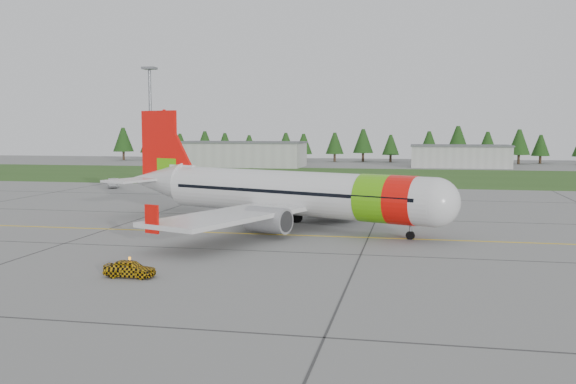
# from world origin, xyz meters

# --- Properties ---
(ground) EXTENTS (320.00, 320.00, 0.00)m
(ground) POSITION_xyz_m (0.00, 0.00, 0.00)
(ground) COLOR gray
(ground) RESTS_ON ground
(aircraft) EXTENTS (36.80, 34.96, 11.67)m
(aircraft) POSITION_xyz_m (1.57, 12.68, 3.37)
(aircraft) COLOR silver
(aircraft) RESTS_ON ground
(follow_me_car) EXTENTS (1.16, 1.37, 3.40)m
(follow_me_car) POSITION_xyz_m (-4.18, -10.38, 1.70)
(follow_me_car) COLOR #EEB10D
(follow_me_car) RESTS_ON ground
(service_van) EXTENTS (2.02, 1.98, 4.49)m
(service_van) POSITION_xyz_m (-34.78, 48.77, 2.24)
(service_van) COLOR white
(service_van) RESTS_ON ground
(grass_strip) EXTENTS (320.00, 50.00, 0.03)m
(grass_strip) POSITION_xyz_m (0.00, 82.00, 0.01)
(grass_strip) COLOR #30561E
(grass_strip) RESTS_ON ground
(taxi_guideline) EXTENTS (120.00, 0.25, 0.02)m
(taxi_guideline) POSITION_xyz_m (0.00, 8.00, 0.01)
(taxi_guideline) COLOR gold
(taxi_guideline) RESTS_ON ground
(hangar_west) EXTENTS (32.00, 14.00, 6.00)m
(hangar_west) POSITION_xyz_m (-30.00, 110.00, 3.00)
(hangar_west) COLOR #A8A8A3
(hangar_west) RESTS_ON ground
(hangar_east) EXTENTS (24.00, 12.00, 5.20)m
(hangar_east) POSITION_xyz_m (25.00, 118.00, 2.60)
(hangar_east) COLOR #A8A8A3
(hangar_east) RESTS_ON ground
(floodlight_mast) EXTENTS (0.50, 0.50, 20.00)m
(floodlight_mast) POSITION_xyz_m (-32.00, 58.00, 10.00)
(floodlight_mast) COLOR slate
(floodlight_mast) RESTS_ON ground
(treeline) EXTENTS (160.00, 8.00, 10.00)m
(treeline) POSITION_xyz_m (0.00, 138.00, 5.00)
(treeline) COLOR #1C3F14
(treeline) RESTS_ON ground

